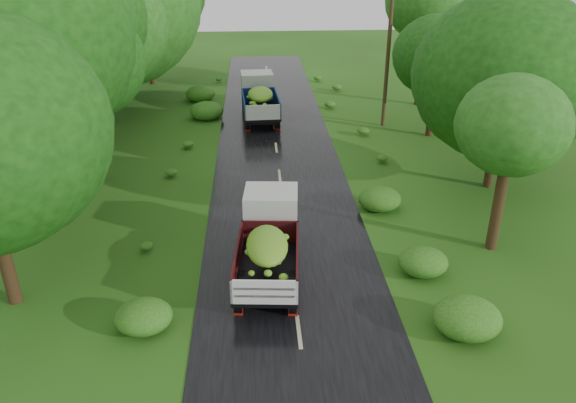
{
  "coord_description": "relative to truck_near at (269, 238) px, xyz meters",
  "views": [
    {
      "loc": [
        -1.18,
        -9.57,
        11.07
      ],
      "look_at": [
        0.02,
        9.62,
        1.7
      ],
      "focal_mm": 35.0,
      "sensor_mm": 36.0,
      "label": 1
    }
  ],
  "objects": [
    {
      "name": "road",
      "position": [
        0.78,
        -2.44,
        -1.34
      ],
      "size": [
        6.5,
        80.0,
        0.02
      ],
      "primitive_type": "cube",
      "color": "black",
      "rests_on": "ground"
    },
    {
      "name": "road_lines",
      "position": [
        0.78,
        -1.44,
        -1.33
      ],
      "size": [
        0.12,
        69.6,
        0.0
      ],
      "color": "#BFB78C",
      "rests_on": "road"
    },
    {
      "name": "truck_near",
      "position": [
        0.0,
        0.0,
        0.0
      ],
      "size": [
        2.45,
        5.83,
        2.39
      ],
      "rotation": [
        0.0,
        0.0,
        -0.08
      ],
      "color": "black",
      "rests_on": "ground"
    },
    {
      "name": "truck_far",
      "position": [
        -0.06,
        18.2,
        0.08
      ],
      "size": [
        2.45,
        6.13,
        2.53
      ],
      "rotation": [
        0.0,
        0.0,
        0.06
      ],
      "color": "black",
      "rests_on": "ground"
    },
    {
      "name": "utility_pole",
      "position": [
        7.6,
        16.17,
        3.03
      ],
      "size": [
        1.47,
        0.46,
        8.51
      ],
      "rotation": [
        0.0,
        0.0,
        0.24
      ],
      "color": "#382616",
      "rests_on": "ground"
    },
    {
      "name": "trees_left",
      "position": [
        -9.33,
        14.73,
        5.23
      ],
      "size": [
        6.24,
        33.11,
        9.77
      ],
      "color": "black",
      "rests_on": "ground"
    },
    {
      "name": "trees_right",
      "position": [
        10.28,
        10.76,
        4.03
      ],
      "size": [
        5.55,
        22.59,
        8.3
      ],
      "color": "black",
      "rests_on": "ground"
    },
    {
      "name": "shrubs",
      "position": [
        0.78,
        6.56,
        -1.0
      ],
      "size": [
        11.9,
        44.0,
        0.7
      ],
      "color": "#1C5514",
      "rests_on": "ground"
    }
  ]
}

